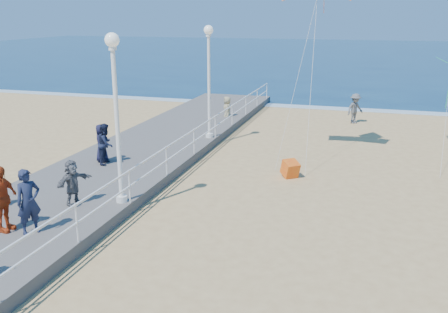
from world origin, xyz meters
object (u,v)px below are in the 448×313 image
(spectator_4, at_px, (101,143))
(lamp_post_far, at_px, (209,70))
(lamp_post_mid, at_px, (116,102))
(spectator_3, at_px, (2,199))
(spectator_5, at_px, (72,182))
(box_kite, at_px, (290,170))
(beach_walker_a, at_px, (355,109))
(spectator_7, at_px, (106,144))
(spectator_0, at_px, (28,202))
(beach_walker_c, at_px, (227,110))

(spectator_4, bearing_deg, lamp_post_far, -39.41)
(lamp_post_mid, distance_m, spectator_4, 5.44)
(spectator_3, height_order, spectator_4, spectator_3)
(spectator_5, height_order, box_kite, spectator_5)
(lamp_post_far, xyz_separation_m, beach_walker_a, (6.58, 7.21, -2.78))
(lamp_post_far, height_order, beach_walker_a, lamp_post_far)
(lamp_post_mid, bearing_deg, spectator_7, 125.44)
(spectator_3, xyz_separation_m, spectator_7, (-0.53, 6.59, -0.12))
(spectator_0, xyz_separation_m, spectator_7, (-1.33, 6.49, -0.10))
(spectator_5, height_order, beach_walker_a, spectator_5)
(beach_walker_a, height_order, beach_walker_c, beach_walker_a)
(beach_walker_a, relative_size, box_kite, 2.92)
(lamp_post_mid, xyz_separation_m, box_kite, (4.62, 5.18, -3.36))
(spectator_4, distance_m, spectator_7, 0.40)
(spectator_0, xyz_separation_m, spectator_4, (-1.65, 6.72, -0.14))
(spectator_7, height_order, box_kite, spectator_7)
(spectator_0, xyz_separation_m, spectator_3, (-0.79, -0.10, 0.02))
(spectator_3, distance_m, beach_walker_c, 17.18)
(spectator_0, distance_m, spectator_4, 6.92)
(spectator_7, distance_m, beach_walker_c, 10.72)
(spectator_5, bearing_deg, lamp_post_mid, -49.77)
(lamp_post_mid, bearing_deg, spectator_5, -155.73)
(lamp_post_far, distance_m, spectator_5, 10.04)
(beach_walker_c, bearing_deg, box_kite, 11.36)
(lamp_post_far, relative_size, spectator_7, 3.23)
(lamp_post_mid, xyz_separation_m, beach_walker_c, (-0.61, 14.16, -2.88))
(spectator_0, height_order, beach_walker_a, spectator_0)
(spectator_4, bearing_deg, spectator_5, -170.75)
(spectator_5, distance_m, beach_walker_c, 14.80)
(spectator_0, bearing_deg, beach_walker_c, 28.04)
(spectator_3, height_order, spectator_7, spectator_3)
(spectator_5, relative_size, beach_walker_a, 0.83)
(beach_walker_a, bearing_deg, box_kite, -147.72)
(spectator_5, distance_m, spectator_7, 4.43)
(spectator_5, bearing_deg, box_kite, -29.99)
(spectator_7, height_order, beach_walker_a, spectator_7)
(spectator_0, height_order, spectator_3, spectator_3)
(spectator_5, xyz_separation_m, beach_walker_a, (7.94, 16.83, -0.25))
(lamp_post_mid, xyz_separation_m, spectator_5, (-1.37, -0.62, -2.53))
(spectator_3, xyz_separation_m, beach_walker_a, (8.63, 19.16, -0.47))
(spectator_3, relative_size, beach_walker_a, 1.08)
(beach_walker_c, height_order, box_kite, beach_walker_c)
(spectator_3, height_order, beach_walker_c, spectator_3)
(lamp_post_far, relative_size, spectator_4, 3.43)
(lamp_post_far, relative_size, spectator_5, 3.66)
(spectator_4, bearing_deg, beach_walker_a, -47.38)
(beach_walker_c, bearing_deg, spectator_5, -21.77)
(spectator_5, height_order, beach_walker_c, spectator_5)
(lamp_post_mid, distance_m, beach_walker_a, 17.72)
(lamp_post_mid, relative_size, box_kite, 8.87)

